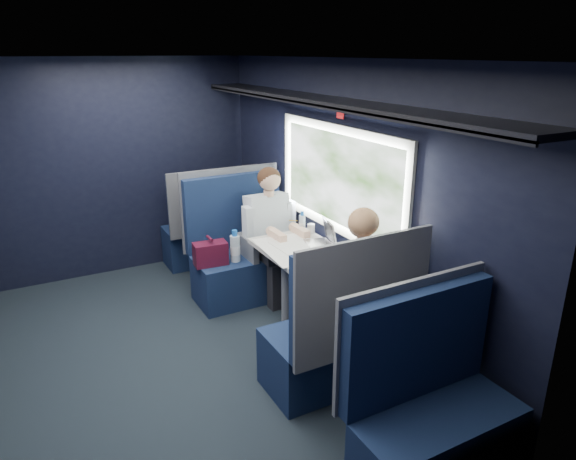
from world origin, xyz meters
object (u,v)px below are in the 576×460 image
seat_row_front (210,230)px  seat_row_back (431,414)px  bottle_small (302,223)px  table (302,259)px  man (272,228)px  cup (311,229)px  woman (357,282)px  seat_bay_near (241,256)px  laptop (324,238)px  seat_bay_far (340,337)px

seat_row_front → seat_row_back: 3.59m
seat_row_back → bottle_small: size_ratio=5.63×
table → man: bearing=84.5°
man → cup: 0.43m
woman → bottle_small: size_ratio=6.42×
seat_row_front → man: (0.25, -1.10, 0.31)m
seat_bay_near → bottle_small: size_ratio=6.11×
laptop → bottle_small: laptop is taller
woman → bottle_small: (0.17, 1.11, 0.10)m
seat_row_front → woman: woman is taller
table → seat_row_front: 1.82m
seat_bay_far → laptop: seat_bay_far is taller
seat_row_front → cup: bearing=-71.7°
table → cup: 0.47m
seat_bay_far → seat_row_back: size_ratio=1.09×
woman → cup: (0.23, 1.05, 0.06)m
seat_row_front → cup: seat_row_front is taller
seat_bay_near → man: size_ratio=0.95×
woman → seat_row_front: bearing=95.7°
seat_row_back → laptop: seat_row_back is taller
seat_row_back → laptop: bearing=76.7°
table → seat_row_front: bearing=95.8°
seat_bay_near → seat_bay_far: (0.01, -1.74, -0.01)m
seat_bay_far → cup: 1.36m
table → laptop: bearing=10.1°
seat_bay_near → seat_bay_far: size_ratio=1.00×
seat_bay_near → cup: seat_bay_near is taller
seat_bay_near → bottle_small: bearing=-47.4°
table → man: man is taller
seat_bay_far → cup: size_ratio=14.06×
man → woman: 1.41m
seat_bay_far → seat_row_front: (0.00, 2.67, -0.00)m
seat_bay_far → bottle_small: seat_bay_far is taller
woman → man: bearing=90.0°
table → woman: woman is taller
laptop → cup: (0.05, 0.30, -0.01)m
seat_bay_far → seat_row_back: 0.92m
seat_bay_far → woman: 0.43m
woman → laptop: size_ratio=4.02×
seat_bay_near → laptop: (0.45, -0.82, 0.38)m
man → woman: bearing=-90.0°
man → seat_row_back: bearing=-95.7°
woman → bottle_small: woman is taller
seat_row_front → laptop: seat_row_front is taller
seat_bay_far → seat_row_back: bearing=-90.0°
seat_row_back → man: size_ratio=0.88×
seat_row_front → seat_bay_far: bearing=-90.0°
seat_bay_near → bottle_small: 0.76m
seat_bay_near → laptop: size_ratio=3.84×
cup → man: bearing=123.1°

